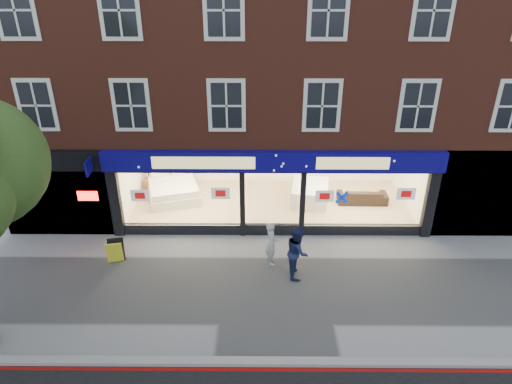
{
  "coord_description": "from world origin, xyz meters",
  "views": [
    {
      "loc": [
        -0.48,
        -11.0,
        8.87
      ],
      "look_at": [
        -0.57,
        2.5,
        2.0
      ],
      "focal_mm": 32.0,
      "sensor_mm": 36.0,
      "label": 1
    }
  ],
  "objects_px": {
    "display_bed": "(173,188)",
    "sofa": "(362,196)",
    "pedestrian_grey": "(271,243)",
    "pedestrian_blue": "(297,252)",
    "a_board": "(115,251)",
    "mattress_stack": "(310,193)"
  },
  "relations": [
    {
      "from": "mattress_stack",
      "to": "a_board",
      "type": "distance_m",
      "value": 7.92
    },
    {
      "from": "display_bed",
      "to": "pedestrian_blue",
      "type": "distance_m",
      "value": 7.05
    },
    {
      "from": "a_board",
      "to": "mattress_stack",
      "type": "bearing_deg",
      "value": 18.49
    },
    {
      "from": "display_bed",
      "to": "mattress_stack",
      "type": "xyz_separation_m",
      "value": [
        5.65,
        -0.4,
        -0.03
      ]
    },
    {
      "from": "display_bed",
      "to": "a_board",
      "type": "relative_size",
      "value": 3.55
    },
    {
      "from": "sofa",
      "to": "a_board",
      "type": "height_order",
      "value": "a_board"
    },
    {
      "from": "sofa",
      "to": "mattress_stack",
      "type": "bearing_deg",
      "value": -2.1
    },
    {
      "from": "sofa",
      "to": "a_board",
      "type": "distance_m",
      "value": 9.73
    },
    {
      "from": "mattress_stack",
      "to": "pedestrian_grey",
      "type": "height_order",
      "value": "pedestrian_grey"
    },
    {
      "from": "sofa",
      "to": "pedestrian_grey",
      "type": "xyz_separation_m",
      "value": [
        -3.77,
        -4.06,
        0.37
      ]
    },
    {
      "from": "pedestrian_grey",
      "to": "sofa",
      "type": "bearing_deg",
      "value": -49.74
    },
    {
      "from": "a_board",
      "to": "pedestrian_grey",
      "type": "bearing_deg",
      "value": -13.42
    },
    {
      "from": "mattress_stack",
      "to": "sofa",
      "type": "distance_m",
      "value": 2.1
    },
    {
      "from": "display_bed",
      "to": "sofa",
      "type": "xyz_separation_m",
      "value": [
        7.75,
        -0.51,
        -0.09
      ]
    },
    {
      "from": "display_bed",
      "to": "sofa",
      "type": "distance_m",
      "value": 7.76
    },
    {
      "from": "display_bed",
      "to": "sofa",
      "type": "bearing_deg",
      "value": -20.63
    },
    {
      "from": "pedestrian_grey",
      "to": "pedestrian_blue",
      "type": "bearing_deg",
      "value": -134.67
    },
    {
      "from": "display_bed",
      "to": "sofa",
      "type": "relative_size",
      "value": 1.45
    },
    {
      "from": "pedestrian_blue",
      "to": "sofa",
      "type": "bearing_deg",
      "value": -33.47
    },
    {
      "from": "display_bed",
      "to": "pedestrian_grey",
      "type": "height_order",
      "value": "pedestrian_grey"
    },
    {
      "from": "mattress_stack",
      "to": "a_board",
      "type": "relative_size",
      "value": 2.46
    },
    {
      "from": "a_board",
      "to": "pedestrian_grey",
      "type": "xyz_separation_m",
      "value": [
        5.09,
        -0.05,
        0.36
      ]
    }
  ]
}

